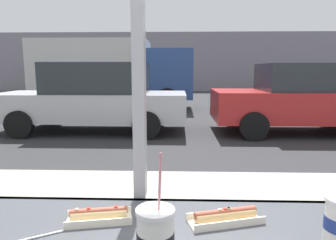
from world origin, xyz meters
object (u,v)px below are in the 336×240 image
at_px(hotdog_tray_near, 225,216).
at_px(parked_car_red, 300,98).
at_px(parked_car_silver, 95,97).
at_px(soda_cup_right, 155,239).
at_px(box_truck, 112,71).
at_px(hotdog_tray_far, 99,215).

height_order(hotdog_tray_near, parked_car_red, parked_car_red).
xyz_separation_m(parked_car_silver, parked_car_red, (5.10, -0.00, -0.01)).
height_order(soda_cup_right, box_truck, box_truck).
relative_size(hotdog_tray_far, parked_car_red, 0.06).
xyz_separation_m(soda_cup_right, box_truck, (-2.61, 11.72, 0.43)).
bearing_deg(hotdog_tray_far, hotdog_tray_near, 0.94).
distance_m(soda_cup_right, box_truck, 12.01).
bearing_deg(parked_car_red, parked_car_silver, 180.00).
height_order(hotdog_tray_far, parked_car_red, parked_car_red).
bearing_deg(box_truck, parked_car_red, -40.12).
xyz_separation_m(soda_cup_right, hotdog_tray_near, (0.23, 0.28, -0.07)).
relative_size(hotdog_tray_near, hotdog_tray_far, 1.14).
relative_size(hotdog_tray_far, box_truck, 0.04).
distance_m(parked_car_red, box_truck, 7.43).
bearing_deg(soda_cup_right, box_truck, 102.55).
distance_m(hotdog_tray_far, parked_car_silver, 6.92).
bearing_deg(hotdog_tray_far, parked_car_silver, 105.29).
height_order(parked_car_silver, box_truck, box_truck).
bearing_deg(parked_car_silver, box_truck, 96.68).
distance_m(parked_car_silver, box_truck, 4.85).
height_order(soda_cup_right, hotdog_tray_near, soda_cup_right).
bearing_deg(hotdog_tray_near, box_truck, 103.93).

